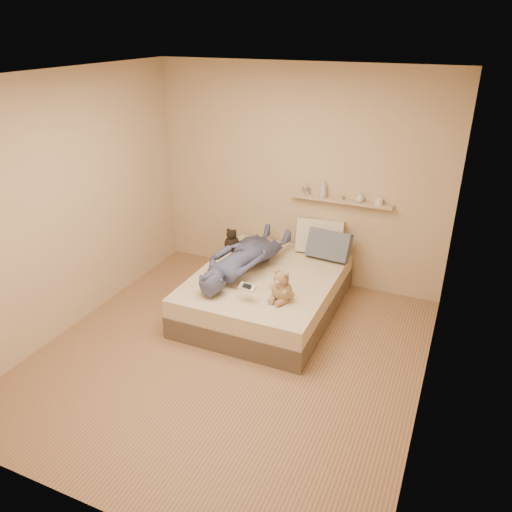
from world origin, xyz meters
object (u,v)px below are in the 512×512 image
at_px(dark_plush, 232,241).
at_px(pillow_grey, 329,245).
at_px(person, 244,256).
at_px(wall_shelf, 341,201).
at_px(game_console, 247,287).
at_px(pillow_cream, 320,236).
at_px(bed, 266,293).
at_px(teddy_bear, 281,288).

relative_size(dark_plush, pillow_grey, 0.58).
xyz_separation_m(person, wall_shelf, (0.81, 0.92, 0.47)).
bearing_deg(game_console, pillow_cream, 78.06).
bearing_deg(person, dark_plush, -42.81).
bearing_deg(game_console, bed, 94.42).
xyz_separation_m(game_console, person, (-0.31, 0.59, 0.02)).
relative_size(game_console, person, 0.12).
height_order(game_console, pillow_cream, pillow_cream).
bearing_deg(game_console, dark_plush, 123.33).
distance_m(bed, pillow_cream, 1.00).
bearing_deg(person, teddy_bear, 151.70).
bearing_deg(dark_plush, pillow_cream, 22.36).
bearing_deg(game_console, pillow_grey, 70.46).
distance_m(pillow_cream, pillow_grey, 0.21).
distance_m(pillow_cream, person, 1.04).
distance_m(teddy_bear, pillow_cream, 1.28).
xyz_separation_m(pillow_cream, wall_shelf, (0.20, 0.08, 0.45)).
distance_m(game_console, teddy_bear, 0.34).
height_order(bed, dark_plush, dark_plush).
bearing_deg(pillow_grey, person, -137.56).
xyz_separation_m(game_console, teddy_bear, (0.30, 0.15, -0.02)).
height_order(pillow_cream, pillow_grey, pillow_cream).
bearing_deg(pillow_cream, wall_shelf, 21.47).
distance_m(teddy_bear, wall_shelf, 1.47).
height_order(pillow_cream, wall_shelf, wall_shelf).
distance_m(pillow_grey, person, 1.04).
height_order(game_console, wall_shelf, wall_shelf).
bearing_deg(teddy_bear, person, 144.37).
xyz_separation_m(game_console, pillow_cream, (0.30, 1.43, 0.04)).
relative_size(bed, person, 1.25).
bearing_deg(bed, game_console, -85.58).
relative_size(teddy_bear, pillow_cream, 0.62).
bearing_deg(bed, dark_plush, 145.86).
bearing_deg(person, pillow_cream, -118.67).
bearing_deg(wall_shelf, pillow_grey, -101.62).
xyz_separation_m(bed, wall_shelf, (0.55, 0.91, 0.88)).
bearing_deg(wall_shelf, person, -131.43).
distance_m(teddy_bear, person, 0.76).
xyz_separation_m(bed, game_console, (0.05, -0.60, 0.38)).
height_order(teddy_bear, person, person).
distance_m(game_console, pillow_grey, 1.37).
height_order(dark_plush, person, person).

